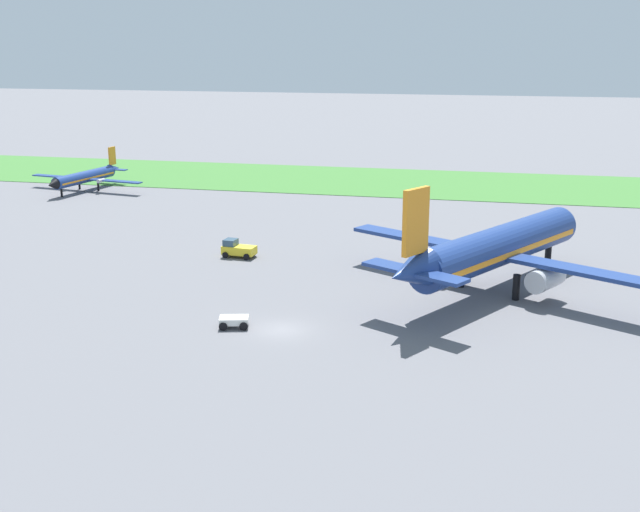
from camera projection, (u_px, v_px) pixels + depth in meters
ground_plane at (281, 330)px, 66.53m from camera, size 600.00×600.00×0.00m
grass_taxiway_strip at (398, 182)px, 135.41m from camera, size 360.00×28.00×0.08m
airplane_midfield_jet at (496, 248)px, 75.88m from camera, size 29.80×29.77×11.64m
airplane_taxiing_turboprop at (86, 177)px, 127.38m from camera, size 20.34×17.49×6.12m
baggage_cart_midfield at (234, 321)px, 66.97m from camera, size 2.74×2.29×0.90m
pushback_tug_by_runway at (238, 249)px, 88.66m from camera, size 3.75×2.33×1.95m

